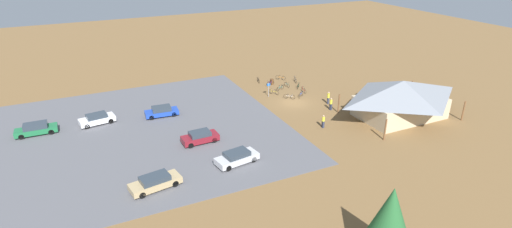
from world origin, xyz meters
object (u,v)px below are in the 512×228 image
(bicycle_teal_lone_east, at_px, (287,85))
(car_blue_aisle_side, at_px, (162,111))
(pine_far_east, at_px, (390,215))
(bicycle_orange_by_bin, at_px, (281,78))
(bicycle_silver_near_porch, at_px, (295,80))
(lot_sign, at_px, (269,88))
(bicycle_white_edge_north, at_px, (289,97))
(bicycle_teal_yard_center, at_px, (280,88))
(bicycle_green_lone_west, at_px, (298,86))
(bike_pavilion, at_px, (401,97))
(car_tan_end_stall, at_px, (155,182))
(visitor_by_pavilion, at_px, (323,121))
(car_silver_back_corner, at_px, (237,157))
(trash_bin, at_px, (272,82))
(car_maroon_front_row, at_px, (200,137))
(car_green_near_entry, at_px, (36,129))
(car_white_far_end, at_px, (97,119))
(bicycle_blue_trailside, at_px, (301,95))
(visitor_near_lot, at_px, (328,98))
(visitor_at_bikes, at_px, (331,104))
(bicycle_black_back_row, at_px, (258,80))
(bicycle_yellow_yard_front, at_px, (274,92))
(bicycle_purple_near_sign, at_px, (270,83))

(bicycle_teal_lone_east, distance_m, car_blue_aisle_side, 21.05)
(pine_far_east, bearing_deg, bicycle_orange_by_bin, -108.34)
(pine_far_east, relative_size, bicycle_silver_near_porch, 3.63)
(lot_sign, relative_size, bicycle_silver_near_porch, 1.24)
(bicycle_white_edge_north, bearing_deg, lot_sign, -42.55)
(bicycle_teal_yard_center, bearing_deg, bicycle_teal_lone_east, -152.83)
(bicycle_orange_by_bin, distance_m, bicycle_green_lone_west, 4.87)
(bike_pavilion, xyz_separation_m, pine_far_east, (20.13, 19.62, 1.36))
(car_tan_end_stall, relative_size, visitor_by_pavilion, 2.95)
(car_silver_back_corner, bearing_deg, trash_bin, -125.71)
(car_maroon_front_row, bearing_deg, car_tan_end_stall, 46.63)
(bicycle_teal_yard_center, distance_m, car_silver_back_corner, 23.19)
(car_blue_aisle_side, relative_size, car_maroon_front_row, 1.04)
(bike_pavilion, bearing_deg, bicycle_teal_lone_east, -64.93)
(lot_sign, xyz_separation_m, car_maroon_front_row, (13.97, 9.89, -0.67))
(lot_sign, relative_size, car_green_near_entry, 0.47)
(bicycle_teal_lone_east, relative_size, car_white_far_end, 0.37)
(pine_far_east, height_order, car_tan_end_stall, pine_far_east)
(bicycle_blue_trailside, relative_size, visitor_near_lot, 0.78)
(bicycle_blue_trailside, bearing_deg, car_maroon_front_row, 22.67)
(bicycle_orange_by_bin, xyz_separation_m, car_blue_aisle_side, (21.65, 6.54, 0.35))
(bicycle_green_lone_west, height_order, car_silver_back_corner, car_silver_back_corner)
(bicycle_orange_by_bin, bearing_deg, visitor_at_bikes, 90.09)
(bicycle_teal_yard_center, relative_size, bicycle_black_back_row, 1.04)
(bike_pavilion, xyz_separation_m, bicycle_teal_lone_east, (7.76, -16.59, -2.48))
(bicycle_teal_yard_center, height_order, car_silver_back_corner, car_silver_back_corner)
(visitor_at_bikes, bearing_deg, bicycle_silver_near_porch, -97.36)
(bicycle_teal_yard_center, distance_m, car_white_far_end, 27.22)
(bicycle_teal_yard_center, bearing_deg, visitor_near_lot, 113.66)
(bicycle_teal_yard_center, bearing_deg, car_silver_back_corner, 50.08)
(lot_sign, height_order, bicycle_teal_lone_east, lot_sign)
(car_blue_aisle_side, height_order, car_maroon_front_row, car_maroon_front_row)
(car_maroon_front_row, bearing_deg, lot_sign, -144.69)
(bicycle_orange_by_bin, bearing_deg, car_tan_end_stall, 41.55)
(pine_far_east, relative_size, bicycle_teal_yard_center, 3.96)
(bicycle_silver_near_porch, relative_size, bicycle_green_lone_west, 1.38)
(bicycle_yellow_yard_front, relative_size, visitor_by_pavilion, 0.82)
(pine_far_east, relative_size, car_green_near_entry, 1.37)
(bicycle_yellow_yard_front, distance_m, bicycle_teal_lone_east, 3.98)
(lot_sign, height_order, car_white_far_end, lot_sign)
(visitor_near_lot, xyz_separation_m, visitor_by_pavilion, (5.19, 6.37, -0.06))
(bicycle_blue_trailside, xyz_separation_m, car_maroon_front_row, (18.23, 7.62, 0.35))
(bicycle_green_lone_west, bearing_deg, bike_pavilion, 112.76)
(visitor_at_bikes, bearing_deg, car_blue_aisle_side, -19.94)
(car_blue_aisle_side, distance_m, visitor_near_lot, 23.39)
(bicycle_green_lone_west, relative_size, visitor_near_lot, 0.70)
(bike_pavilion, bearing_deg, car_maroon_front_row, -8.86)
(bicycle_teal_yard_center, height_order, car_blue_aisle_side, car_blue_aisle_side)
(bicycle_teal_yard_center, height_order, bicycle_black_back_row, bicycle_black_back_row)
(trash_bin, height_order, bicycle_purple_near_sign, trash_bin)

